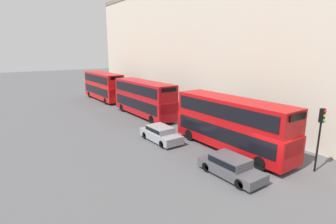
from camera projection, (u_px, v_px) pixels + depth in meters
name	position (u px, v px, depth m)	size (l,w,h in m)	color
ground_plane	(263.00, 176.00, 16.81)	(200.00, 200.00, 0.00)	#515154
building_facade	(333.00, 41.00, 18.76)	(1.10, 80.00, 16.36)	beige
bus_leading	(231.00, 122.00, 20.56)	(2.59, 10.53, 4.21)	#B20C0F
bus_second_in_queue	(144.00, 97.00, 31.46)	(2.59, 10.66, 4.21)	#A80F14
bus_third_in_queue	(103.00, 85.00, 41.65)	(2.59, 10.37, 4.32)	red
car_dark_sedan	(230.00, 166.00, 16.60)	(1.79, 4.36, 1.32)	#47474C
car_hatchback	(161.00, 133.00, 22.97)	(1.80, 4.33, 1.34)	gray
traffic_light	(321.00, 127.00, 16.66)	(0.30, 0.36, 4.29)	black
pedestrian	(127.00, 97.00, 40.03)	(0.36, 0.36, 1.76)	#334C6B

